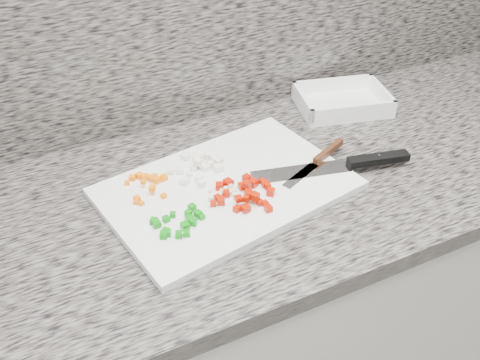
% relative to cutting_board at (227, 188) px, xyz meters
% --- Properties ---
extents(cabinet, '(3.92, 0.62, 0.86)m').
position_rel_cutting_board_xyz_m(cabinet, '(0.05, 0.01, -0.48)').
color(cabinet, white).
rests_on(cabinet, ground).
extents(countertop, '(3.96, 0.64, 0.04)m').
position_rel_cutting_board_xyz_m(countertop, '(0.05, 0.01, -0.03)').
color(countertop, '#656059').
rests_on(countertop, cabinet).
extents(cutting_board, '(0.54, 0.40, 0.02)m').
position_rel_cutting_board_xyz_m(cutting_board, '(0.00, 0.00, 0.00)').
color(cutting_board, white).
rests_on(cutting_board, countertop).
extents(carrot_pile, '(0.09, 0.10, 0.02)m').
position_rel_cutting_board_xyz_m(carrot_pile, '(-0.15, 0.07, 0.01)').
color(carrot_pile, orange).
rests_on(carrot_pile, cutting_board).
extents(onion_pile, '(0.13, 0.13, 0.02)m').
position_rel_cutting_board_xyz_m(onion_pile, '(-0.02, 0.08, 0.02)').
color(onion_pile, white).
rests_on(onion_pile, cutting_board).
extents(green_pepper_pile, '(0.10, 0.08, 0.01)m').
position_rel_cutting_board_xyz_m(green_pepper_pile, '(-0.13, -0.07, 0.01)').
color(green_pepper_pile, '#0B830D').
rests_on(green_pepper_pile, cutting_board).
extents(red_pepper_pile, '(0.14, 0.12, 0.02)m').
position_rel_cutting_board_xyz_m(red_pepper_pile, '(0.02, -0.04, 0.02)').
color(red_pepper_pile, '#AF1602').
rests_on(red_pepper_pile, cutting_board).
extents(garlic_pile, '(0.06, 0.06, 0.01)m').
position_rel_cutting_board_xyz_m(garlic_pile, '(-0.02, -0.02, 0.01)').
color(garlic_pile, '#F7E6BF').
rests_on(garlic_pile, cutting_board).
extents(chef_knife, '(0.35, 0.12, 0.02)m').
position_rel_cutting_board_xyz_m(chef_knife, '(0.27, -0.05, 0.01)').
color(chef_knife, silver).
rests_on(chef_knife, cutting_board).
extents(paring_knife, '(0.20, 0.10, 0.02)m').
position_rel_cutting_board_xyz_m(paring_knife, '(0.22, -0.01, 0.01)').
color(paring_knife, silver).
rests_on(paring_knife, cutting_board).
extents(tray, '(0.26, 0.21, 0.05)m').
position_rel_cutting_board_xyz_m(tray, '(0.41, 0.19, 0.01)').
color(tray, white).
rests_on(tray, countertop).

